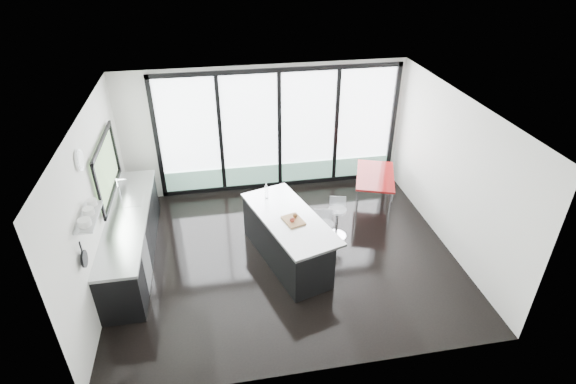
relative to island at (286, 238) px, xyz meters
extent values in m
cube|color=black|center=(0.01, 0.10, -0.45)|extent=(6.00, 5.00, 0.00)
cube|color=white|center=(0.01, 0.10, 2.35)|extent=(6.00, 5.00, 0.00)
cube|color=silver|center=(0.01, 2.60, 0.95)|extent=(6.00, 0.00, 2.80)
cube|color=white|center=(0.31, 2.57, 0.95)|extent=(5.00, 0.02, 2.50)
cube|color=slate|center=(0.31, 2.53, -0.08)|extent=(5.00, 0.02, 0.44)
cube|color=black|center=(-0.94, 2.53, 0.95)|extent=(0.08, 0.04, 2.50)
cube|color=black|center=(0.31, 2.53, 0.95)|extent=(0.08, 0.04, 2.50)
cube|color=black|center=(1.56, 2.53, 0.95)|extent=(0.08, 0.04, 2.50)
cube|color=silver|center=(0.01, -2.40, 0.95)|extent=(6.00, 0.00, 2.80)
cube|color=silver|center=(-2.99, 0.10, 0.95)|extent=(0.00, 5.00, 2.80)
cube|color=#6B905B|center=(-2.96, 1.00, 1.15)|extent=(0.02, 1.60, 0.90)
cube|color=#AAADAF|center=(-2.86, -0.75, 1.30)|extent=(0.25, 0.80, 0.03)
cylinder|color=white|center=(-2.96, -0.20, 1.90)|extent=(0.04, 0.30, 0.30)
cylinder|color=black|center=(-2.93, -1.15, 0.90)|extent=(0.03, 0.24, 0.24)
cube|color=silver|center=(3.01, 0.10, 0.95)|extent=(0.00, 5.00, 2.80)
cube|color=black|center=(-2.66, 0.50, -0.02)|extent=(0.65, 3.20, 0.87)
cube|color=#AAADAF|center=(-2.66, 0.50, 0.44)|extent=(0.69, 3.24, 0.05)
cube|color=#AAADAF|center=(-2.66, 1.00, 0.44)|extent=(0.45, 0.48, 0.06)
cylinder|color=silver|center=(-2.81, 1.00, 0.69)|extent=(0.02, 0.02, 0.44)
cube|color=#AAADAF|center=(-2.35, -0.25, -0.03)|extent=(0.03, 0.60, 0.80)
cube|color=black|center=(-0.01, 0.00, -0.03)|extent=(1.31, 2.23, 0.84)
cube|color=#AAADAF|center=(0.07, 0.02, 0.41)|extent=(1.51, 2.35, 0.05)
cube|color=#AE7D50|center=(0.11, -0.12, 0.45)|extent=(0.39, 0.45, 0.03)
sphere|color=maroon|center=(0.08, -0.18, 0.51)|extent=(0.11, 0.11, 0.09)
sphere|color=brown|center=(0.15, -0.05, 0.50)|extent=(0.10, 0.10, 0.08)
cylinder|color=silver|center=(-0.23, 0.68, 0.57)|extent=(0.08, 0.08, 0.27)
cylinder|color=silver|center=(0.68, 0.04, -0.12)|extent=(0.48, 0.48, 0.67)
cylinder|color=silver|center=(1.07, 0.49, -0.14)|extent=(0.48, 0.48, 0.63)
cube|color=maroon|center=(2.15, 1.48, -0.10)|extent=(1.16, 1.50, 0.71)
camera|label=1|loc=(-1.08, -6.22, 4.74)|focal=28.00mm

